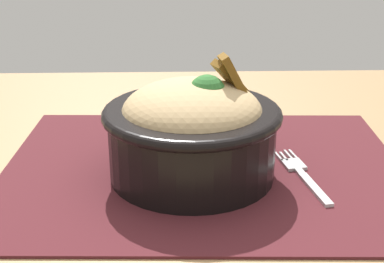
{
  "coord_description": "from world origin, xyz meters",
  "views": [
    {
      "loc": [
        -0.07,
        -0.57,
        1.01
      ],
      "look_at": [
        -0.05,
        -0.04,
        0.79
      ],
      "focal_mm": 51.45,
      "sensor_mm": 36.0,
      "label": 1
    }
  ],
  "objects": [
    {
      "name": "bowl",
      "position": [
        -0.05,
        -0.04,
        0.8
      ],
      "size": [
        0.19,
        0.19,
        0.13
      ],
      "color": "black",
      "rests_on": "placemat"
    },
    {
      "name": "fork",
      "position": [
        0.07,
        -0.04,
        0.75
      ],
      "size": [
        0.04,
        0.13,
        0.0
      ],
      "color": "#BBBBBB",
      "rests_on": "placemat"
    },
    {
      "name": "placemat",
      "position": [
        -0.04,
        -0.02,
        0.74
      ],
      "size": [
        0.45,
        0.35,
        0.0
      ],
      "primitive_type": "cube",
      "rotation": [
        0.0,
        0.0,
        -0.04
      ],
      "color": "#47191E",
      "rests_on": "table"
    },
    {
      "name": "table",
      "position": [
        0.0,
        0.0,
        0.67
      ],
      "size": [
        1.27,
        0.76,
        0.74
      ],
      "color": "#99754C",
      "rests_on": "ground_plane"
    }
  ]
}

